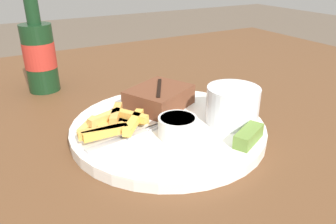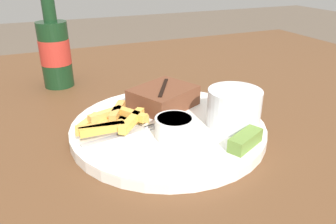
{
  "view_description": "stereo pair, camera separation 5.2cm",
  "coord_description": "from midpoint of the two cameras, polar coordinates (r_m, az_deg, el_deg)",
  "views": [
    {
      "loc": [
        -0.23,
        -0.41,
        0.99
      ],
      "look_at": [
        0.0,
        0.0,
        0.77
      ],
      "focal_mm": 35.0,
      "sensor_mm": 36.0,
      "label": 1
    },
    {
      "loc": [
        -0.19,
        -0.43,
        0.99
      ],
      "look_at": [
        0.0,
        0.0,
        0.77
      ],
      "focal_mm": 35.0,
      "sensor_mm": 36.0,
      "label": 2
    }
  ],
  "objects": [
    {
      "name": "dining_table",
      "position": [
        0.57,
        -2.65,
        -9.21
      ],
      "size": [
        1.54,
        1.28,
        0.73
      ],
      "color": "brown",
      "rests_on": "ground_plane"
    },
    {
      "name": "dinner_plate",
      "position": [
        0.53,
        -2.8,
        -2.91
      ],
      "size": [
        0.31,
        0.31,
        0.02
      ],
      "color": "white",
      "rests_on": "dining_table"
    },
    {
      "name": "steak_portion",
      "position": [
        0.58,
        -4.09,
        2.49
      ],
      "size": [
        0.13,
        0.12,
        0.04
      ],
      "color": "brown",
      "rests_on": "dinner_plate"
    },
    {
      "name": "fries_pile",
      "position": [
        0.51,
        -11.97,
        -1.87
      ],
      "size": [
        0.12,
        0.1,
        0.02
      ],
      "color": "#E7B859",
      "rests_on": "dinner_plate"
    },
    {
      "name": "coleslaw_cup",
      "position": [
        0.52,
        8.45,
        1.53
      ],
      "size": [
        0.08,
        0.08,
        0.06
      ],
      "color": "white",
      "rests_on": "dinner_plate"
    },
    {
      "name": "dipping_sauce_cup",
      "position": [
        0.48,
        -1.4,
        -2.52
      ],
      "size": [
        0.06,
        0.06,
        0.03
      ],
      "color": "silver",
      "rests_on": "dinner_plate"
    },
    {
      "name": "pickle_spear",
      "position": [
        0.48,
        10.88,
        -4.19
      ],
      "size": [
        0.06,
        0.05,
        0.02
      ],
      "color": "olive",
      "rests_on": "dinner_plate"
    },
    {
      "name": "fork_utensil",
      "position": [
        0.49,
        -10.64,
        -4.56
      ],
      "size": [
        0.13,
        0.03,
        0.0
      ],
      "rotation": [
        0.0,
        0.0,
        6.45
      ],
      "color": "#B7B7BC",
      "rests_on": "dinner_plate"
    },
    {
      "name": "beer_bottle",
      "position": [
        0.75,
        -23.41,
        9.32
      ],
      "size": [
        0.06,
        0.06,
        0.23
      ],
      "color": "#143319",
      "rests_on": "dining_table"
    }
  ]
}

